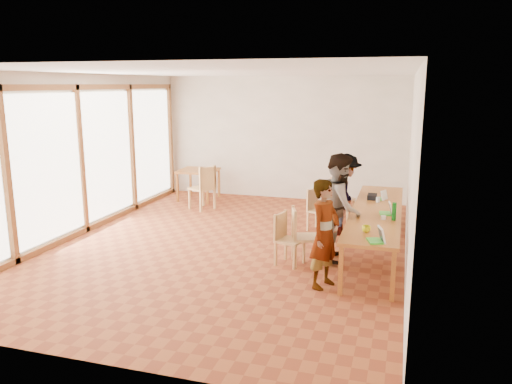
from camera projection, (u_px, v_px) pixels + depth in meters
The scene contains 25 objects.
ground at pixel (229, 245), 8.86m from camera, with size 8.00×8.00×0.00m, color #9A4B25.
wall_back at pixel (283, 138), 12.28m from camera, with size 6.00×0.10×3.00m, color white.
wall_front at pixel (87, 222), 4.79m from camera, with size 6.00×0.10×3.00m, color white.
wall_right at pixel (411, 170), 7.70m from camera, with size 0.10×8.00×3.00m, color white.
window_wall at pixel (80, 155), 9.37m from camera, with size 0.10×8.00×3.00m, color white.
ceiling at pixel (227, 71), 8.22m from camera, with size 6.00×8.00×0.04m, color white.
communal_table at pixel (377, 212), 8.34m from camera, with size 0.80×4.00×0.75m.
side_table at pixel (198, 173), 12.25m from camera, with size 0.90×0.90×0.75m.
chair_near at pixel (285, 233), 7.87m from camera, with size 0.47×0.47×0.44m.
chair_mid at pixel (300, 230), 7.86m from camera, with size 0.53×0.53×0.48m.
chair_far at pixel (316, 205), 9.71m from camera, with size 0.49×0.49×0.44m.
chair_empty at pixel (338, 193), 10.45m from camera, with size 0.52×0.52×0.49m.
chair_spare at pixel (205, 183), 11.24m from camera, with size 0.64×0.64×0.54m.
person_near at pixel (325, 234), 6.91m from camera, with size 0.56×0.37×1.54m, color gray.
person_mid at pixel (340, 207), 7.99m from camera, with size 0.85×0.66×1.74m, color gray.
person_far at pixel (345, 195), 9.35m from camera, with size 1.00×0.57×1.54m, color gray.
laptop_near at pixel (378, 238), 6.61m from camera, with size 0.27×0.29×0.21m.
laptop_mid at pixel (388, 211), 8.02m from camera, with size 0.24×0.26×0.20m.
laptop_far at pixel (382, 197), 9.04m from camera, with size 0.25×0.26×0.18m.
yellow_mug at pixel (366, 229), 7.05m from camera, with size 0.12×0.12×0.10m, color #C5C90A.
green_bottle at pixel (394, 212), 7.64m from camera, with size 0.07×0.07×0.28m, color #0F6518.
clear_glass at pixel (378, 200), 8.84m from camera, with size 0.07×0.07×0.09m, color silver.
condiment_cup at pixel (383, 218), 7.72m from camera, with size 0.08×0.08×0.06m, color white.
pink_phone at pixel (374, 194), 9.48m from camera, with size 0.05×0.10×0.01m, color #E74B80.
black_pouch at pixel (372, 197), 9.08m from camera, with size 0.16×0.26×0.09m, color black.
Camera 1 is at (2.88, -7.96, 2.80)m, focal length 35.00 mm.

